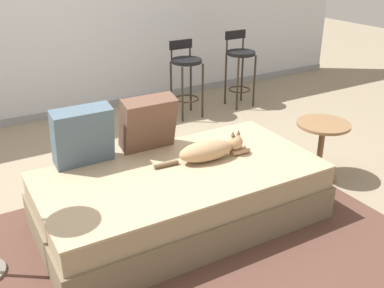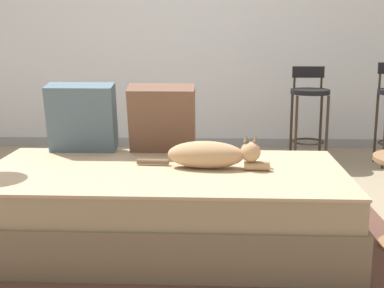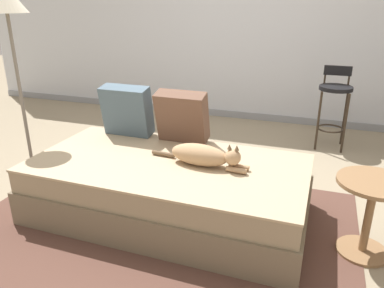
{
  "view_description": "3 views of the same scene",
  "coord_description": "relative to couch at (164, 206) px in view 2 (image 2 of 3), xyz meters",
  "views": [
    {
      "loc": [
        -1.35,
        -2.82,
        1.88
      ],
      "look_at": [
        0.15,
        -0.3,
        0.55
      ],
      "focal_mm": 42.0,
      "sensor_mm": 36.0,
      "label": 1
    },
    {
      "loc": [
        0.24,
        -3.21,
        1.16
      ],
      "look_at": [
        0.15,
        -0.3,
        0.55
      ],
      "focal_mm": 50.0,
      "sensor_mm": 36.0,
      "label": 2
    },
    {
      "loc": [
        0.97,
        -2.66,
        1.51
      ],
      "look_at": [
        0.15,
        -0.3,
        0.55
      ],
      "focal_mm": 35.0,
      "sensor_mm": 36.0,
      "label": 3
    }
  ],
  "objects": [
    {
      "name": "ground_plane",
      "position": [
        0.0,
        0.4,
        -0.22
      ],
      "size": [
        16.0,
        16.0,
        0.0
      ],
      "primitive_type": "plane",
      "color": "gray",
      "rests_on": "ground"
    },
    {
      "name": "wall_back_panel",
      "position": [
        0.0,
        2.65,
        1.08
      ],
      "size": [
        8.0,
        0.1,
        2.6
      ],
      "primitive_type": "cube",
      "color": "silver",
      "rests_on": "ground"
    },
    {
      "name": "wall_baseboard_trim",
      "position": [
        0.0,
        2.6,
        -0.17
      ],
      "size": [
        8.0,
        0.02,
        0.09
      ],
      "primitive_type": "cube",
      "color": "gray",
      "rests_on": "ground"
    },
    {
      "name": "area_rug",
      "position": [
        0.0,
        -0.3,
        -0.21
      ],
      "size": [
        2.69,
        2.13,
        0.01
      ],
      "primitive_type": "cube",
      "color": "brown",
      "rests_on": "ground"
    },
    {
      "name": "couch",
      "position": [
        0.0,
        0.0,
        0.0
      ],
      "size": [
        2.0,
        1.06,
        0.43
      ],
      "color": "#766750",
      "rests_on": "ground"
    },
    {
      "name": "throw_pillow_corner",
      "position": [
        -0.54,
        0.42,
        0.43
      ],
      "size": [
        0.41,
        0.22,
        0.43
      ],
      "color": "#4C6070",
      "rests_on": "couch"
    },
    {
      "name": "throw_pillow_middle",
      "position": [
        -0.04,
        0.42,
        0.42
      ],
      "size": [
        0.41,
        0.24,
        0.43
      ],
      "color": "brown",
      "rests_on": "couch"
    },
    {
      "name": "cat",
      "position": [
        0.26,
        0.03,
        0.29
      ],
      "size": [
        0.74,
        0.2,
        0.19
      ],
      "color": "tan",
      "rests_on": "couch"
    },
    {
      "name": "bar_stool_near_window",
      "position": [
        1.13,
        1.88,
        0.32
      ],
      "size": [
        0.34,
        0.34,
        0.86
      ],
      "color": "#2D2319",
      "rests_on": "ground"
    }
  ]
}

